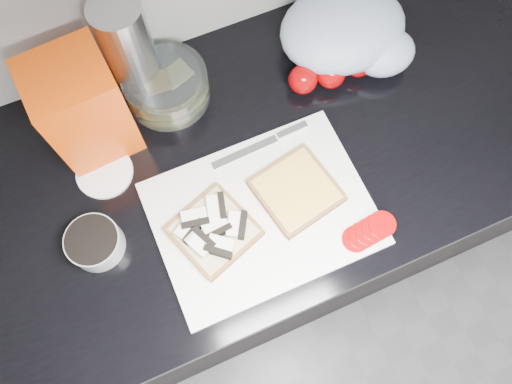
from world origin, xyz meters
TOP-DOWN VIEW (x-y plane):
  - base_cabinet at (0.00, 1.20)m, footprint 3.50×0.60m
  - countertop at (0.00, 1.20)m, footprint 3.50×0.64m
  - cutting_board at (-0.02, 1.07)m, footprint 0.40×0.30m
  - bread_left at (-0.12, 1.07)m, footprint 0.18×0.18m
  - bread_right at (0.06, 1.08)m, footprint 0.17×0.17m
  - tomato_slices at (0.14, 0.96)m, footprint 0.11×0.07m
  - knife at (0.06, 1.20)m, footprint 0.21×0.02m
  - seed_tub at (-0.32, 1.14)m, footprint 0.10×0.10m
  - tub_lid at (-0.27, 1.27)m, footprint 0.14×0.14m
  - glass_bowl at (-0.09, 1.39)m, footprint 0.17×0.17m
  - bread_bag at (-0.25, 1.35)m, footprint 0.15×0.14m
  - steel_canister at (-0.13, 1.43)m, footprint 0.10×0.10m
  - grocery_bag at (0.29, 1.34)m, footprint 0.28×0.25m
  - whole_tomatoes at (0.23, 1.29)m, footprint 0.18×0.07m

SIDE VIEW (x-z plane):
  - base_cabinet at x=0.00m, z-range 0.00..0.86m
  - countertop at x=0.00m, z-range 0.86..0.90m
  - tub_lid at x=-0.27m, z-range 0.90..0.91m
  - cutting_board at x=-0.02m, z-range 0.90..0.91m
  - knife at x=0.06m, z-range 0.91..0.92m
  - bread_right at x=0.06m, z-range 0.91..0.93m
  - tomato_slices at x=0.14m, z-range 0.91..0.93m
  - bread_left at x=-0.12m, z-range 0.90..0.95m
  - seed_tub at x=-0.32m, z-range 0.90..0.95m
  - whole_tomatoes at x=0.23m, z-range 0.90..0.96m
  - glass_bowl at x=-0.09m, z-range 0.90..0.97m
  - grocery_bag at x=0.29m, z-range 0.90..1.01m
  - bread_bag at x=-0.25m, z-range 0.90..1.12m
  - steel_canister at x=-0.13m, z-range 0.90..1.13m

